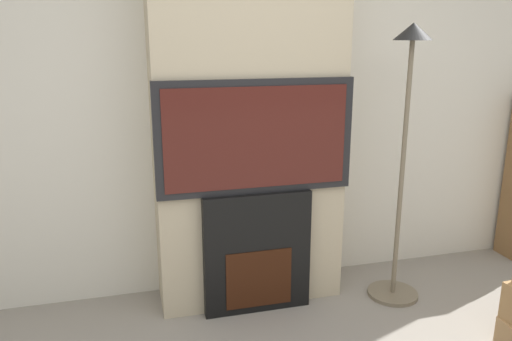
{
  "coord_description": "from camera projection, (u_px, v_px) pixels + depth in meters",
  "views": [
    {
      "loc": [
        -0.74,
        -1.15,
        1.68
      ],
      "look_at": [
        0.0,
        1.62,
        0.91
      ],
      "focal_mm": 35.0,
      "sensor_mm": 36.0,
      "label": 1
    }
  ],
  "objects": [
    {
      "name": "chimney_breast",
      "position": [
        248.0,
        93.0,
        3.03
      ],
      "size": [
        1.17,
        0.38,
        2.7
      ],
      "color": "#BCAD8E",
      "rests_on": "ground_plane"
    },
    {
      "name": "wall_back",
      "position": [
        240.0,
        89.0,
        3.24
      ],
      "size": [
        6.0,
        0.06,
        2.7
      ],
      "color": "silver",
      "rests_on": "ground_plane"
    },
    {
      "name": "floor_lamp",
      "position": [
        405.0,
        136.0,
        3.07
      ],
      "size": [
        0.33,
        0.33,
        1.76
      ],
      "color": "#726651",
      "rests_on": "ground_plane"
    },
    {
      "name": "television",
      "position": [
        256.0,
        137.0,
        2.91
      ],
      "size": [
        1.19,
        0.07,
        0.68
      ],
      "color": "black",
      "rests_on": "fireplace"
    },
    {
      "name": "fireplace",
      "position": [
        256.0,
        252.0,
        3.11
      ],
      "size": [
        0.67,
        0.15,
        0.77
      ],
      "color": "black",
      "rests_on": "ground_plane"
    }
  ]
}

